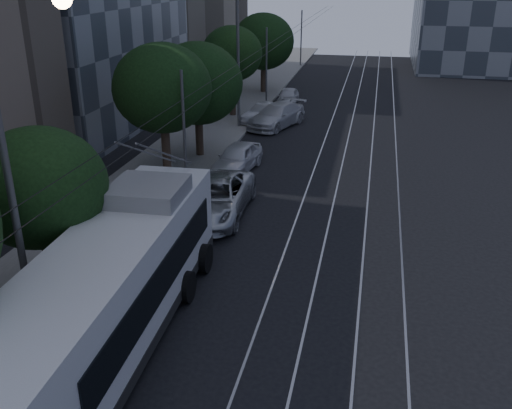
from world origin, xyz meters
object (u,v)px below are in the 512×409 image
at_px(car_white_d, 288,97).
at_px(streetlamp_far, 244,41).
at_px(car_white_a, 237,158).
at_px(car_white_c, 265,113).
at_px(trolleybus, 112,290).
at_px(streetlamp_near, 18,148).
at_px(pickup_silver, 215,197).
at_px(car_white_b, 277,116).

height_order(car_white_d, streetlamp_far, streetlamp_far).
height_order(car_white_a, car_white_c, car_white_a).
xyz_separation_m(trolleybus, car_white_c, (-0.72, 26.15, -1.11)).
distance_m(car_white_c, streetlamp_near, 27.42).
bearing_deg(trolleybus, car_white_d, 88.06).
height_order(trolleybus, streetlamp_far, streetlamp_far).
bearing_deg(car_white_c, pickup_silver, -62.59).
xyz_separation_m(car_white_d, streetlamp_far, (-1.78, -7.66, 5.11)).
bearing_deg(car_white_c, car_white_b, -17.61).
height_order(car_white_c, streetlamp_near, streetlamp_near).
distance_m(car_white_b, streetlamp_near, 26.62).
bearing_deg(car_white_c, car_white_d, 107.41).
relative_size(pickup_silver, car_white_a, 1.39).
bearing_deg(trolleybus, car_white_b, 87.47).
xyz_separation_m(car_white_a, streetlamp_far, (-1.61, 8.77, 5.04)).
bearing_deg(car_white_b, streetlamp_near, -74.43).
distance_m(car_white_b, car_white_c, 1.29).
height_order(car_white_d, streetlamp_near, streetlamp_near).
height_order(car_white_a, streetlamp_near, streetlamp_near).
distance_m(car_white_d, streetlamp_near, 33.28).
bearing_deg(streetlamp_far, car_white_a, -79.59).
relative_size(car_white_a, streetlamp_far, 0.46).
height_order(pickup_silver, car_white_c, pickup_silver).
distance_m(pickup_silver, car_white_a, 6.01).
xyz_separation_m(trolleybus, car_white_a, (-0.20, 15.65, -1.06)).
xyz_separation_m(pickup_silver, streetlamp_near, (-1.97, -10.38, 5.22)).
xyz_separation_m(car_white_c, car_white_d, (0.69, 5.92, -0.01)).
bearing_deg(car_white_b, streetlamp_far, -136.85).
bearing_deg(car_white_c, trolleybus, -64.35).
distance_m(car_white_c, streetlamp_far, 5.49).
relative_size(pickup_silver, streetlamp_far, 0.63).
distance_m(car_white_a, car_white_d, 16.42).
bearing_deg(streetlamp_near, trolleybus, 22.74).
height_order(pickup_silver, streetlamp_far, streetlamp_far).
bearing_deg(streetlamp_far, pickup_silver, -82.08).
bearing_deg(car_white_c, car_white_a, -63.10).
distance_m(pickup_silver, car_white_b, 15.64).
bearing_deg(pickup_silver, streetlamp_far, 96.37).
height_order(car_white_b, streetlamp_far, streetlamp_far).
xyz_separation_m(pickup_silver, car_white_c, (-0.96, 16.49, -0.15)).
bearing_deg(pickup_silver, car_white_a, 92.67).
relative_size(car_white_a, car_white_c, 1.04).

